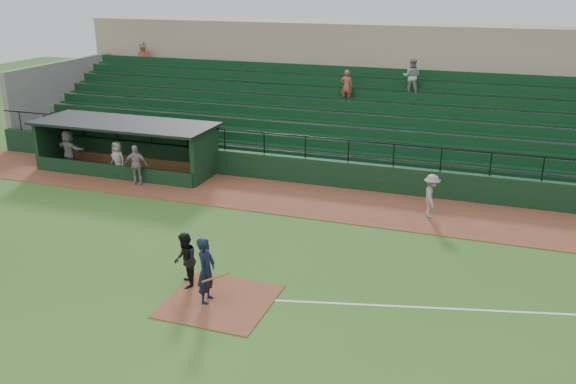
% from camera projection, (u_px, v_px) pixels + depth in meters
% --- Properties ---
extents(ground, '(90.00, 90.00, 0.00)m').
position_uv_depth(ground, '(234.00, 286.00, 18.73)').
color(ground, '#315E1E').
rests_on(ground, ground).
extents(warning_track, '(40.00, 4.00, 0.03)m').
position_uv_depth(warning_track, '(312.00, 201.00, 25.84)').
color(warning_track, brown).
rests_on(warning_track, ground).
extents(home_plate_dirt, '(3.00, 3.00, 0.03)m').
position_uv_depth(home_plate_dirt, '(220.00, 301.00, 17.84)').
color(home_plate_dirt, brown).
rests_on(home_plate_dirt, ground).
extents(foul_line, '(17.49, 4.44, 0.01)m').
position_uv_depth(foul_line, '(510.00, 312.00, 17.29)').
color(foul_line, white).
rests_on(foul_line, ground).
extents(stadium_structure, '(38.00, 13.08, 6.40)m').
position_uv_depth(stadium_structure, '(359.00, 109.00, 32.61)').
color(stadium_structure, black).
rests_on(stadium_structure, ground).
extents(dugout, '(8.90, 3.20, 2.42)m').
position_uv_depth(dugout, '(131.00, 142.00, 29.85)').
color(dugout, black).
rests_on(dugout, ground).
extents(batter_at_plate, '(1.06, 0.77, 2.01)m').
position_uv_depth(batter_at_plate, '(206.00, 270.00, 17.51)').
color(batter_at_plate, black).
rests_on(batter_at_plate, ground).
extents(umpire, '(0.99, 1.06, 1.75)m').
position_uv_depth(umpire, '(185.00, 260.00, 18.43)').
color(umpire, black).
rests_on(umpire, ground).
extents(runner, '(0.84, 1.22, 1.73)m').
position_uv_depth(runner, '(431.00, 196.00, 23.81)').
color(runner, gray).
rests_on(runner, warning_track).
extents(dugout_player_a, '(1.14, 0.65, 1.83)m').
position_uv_depth(dugout_player_a, '(136.00, 165.00, 27.58)').
color(dugout_player_a, '#9E9994').
rests_on(dugout_player_a, warning_track).
extents(dugout_player_b, '(0.96, 0.75, 1.74)m').
position_uv_depth(dugout_player_b, '(118.00, 159.00, 28.55)').
color(dugout_player_b, '#9F9A95').
rests_on(dugout_player_b, warning_track).
extents(dugout_player_c, '(1.90, 1.03, 1.96)m').
position_uv_depth(dugout_player_c, '(69.00, 149.00, 29.81)').
color(dugout_player_c, gray).
rests_on(dugout_player_c, warning_track).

